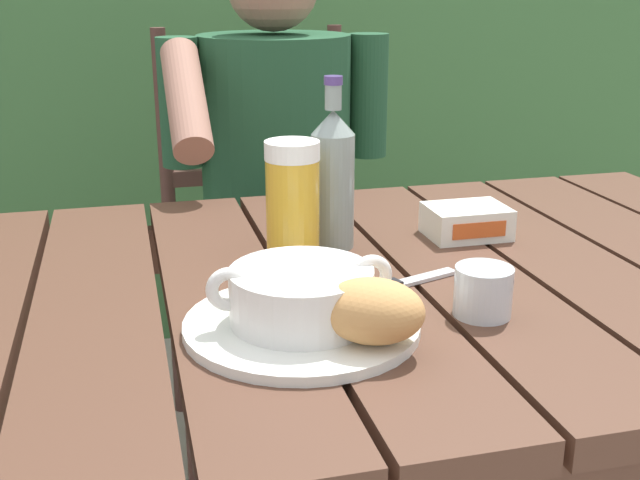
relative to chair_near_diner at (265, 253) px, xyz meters
The scene contains 12 objects.
dining_table 0.88m from the chair_near_diner, 93.05° to the right, with size 1.43×0.84×0.76m.
hedge_backdrop 1.06m from the chair_near_diner, 89.14° to the left, with size 3.79×0.80×2.76m.
chair_near_diner is the anchor object (origin of this frame).
person_eating 0.31m from the chair_near_diner, 90.80° to the right, with size 0.48×0.47×1.24m.
serving_plate 1.06m from the chair_near_diner, 97.85° to the right, with size 0.27×0.27×0.01m.
soup_bowl 1.07m from the chair_near_diner, 97.85° to the right, with size 0.21×0.16×0.07m.
bread_roll 1.13m from the chair_near_diner, 94.22° to the right, with size 0.14×0.12×0.07m.
beer_glass 0.88m from the chair_near_diner, 97.26° to the right, with size 0.07×0.07×0.17m.
beer_bottle 0.83m from the chair_near_diner, 92.34° to the right, with size 0.06×0.06×0.25m.
water_glass_small 1.07m from the chair_near_diner, 85.85° to the right, with size 0.07×0.07×0.06m.
butter_tub 0.82m from the chair_near_diner, 76.52° to the right, with size 0.12×0.09×0.05m.
table_knife 0.96m from the chair_near_diner, 89.55° to the right, with size 0.15×0.07×0.01m.
Camera 1 is at (-0.27, -0.93, 1.14)m, focal length 43.95 mm.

